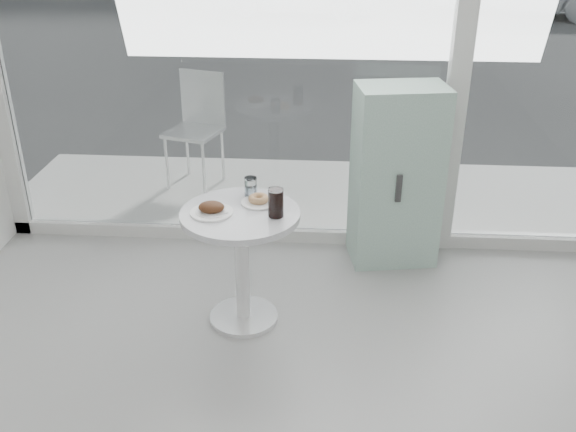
# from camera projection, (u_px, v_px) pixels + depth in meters

# --- Properties ---
(room_shell) EXTENTS (6.00, 6.00, 6.00)m
(room_shell) POSITION_uv_depth(u_px,v_px,m) (312.00, 254.00, 1.07)
(room_shell) COLOR silver
(room_shell) RESTS_ON ground
(storefront) EXTENTS (5.00, 0.14, 3.00)m
(storefront) POSITION_uv_depth(u_px,v_px,m) (342.00, 18.00, 4.34)
(storefront) COLOR silver
(storefront) RESTS_ON ground
(main_table) EXTENTS (0.72, 0.72, 0.77)m
(main_table) POSITION_uv_depth(u_px,v_px,m) (241.00, 244.00, 3.91)
(main_table) COLOR white
(main_table) RESTS_ON ground
(patio_deck) EXTENTS (5.60, 1.60, 0.05)m
(patio_deck) POSITION_uv_depth(u_px,v_px,m) (326.00, 196.00, 5.81)
(patio_deck) COLOR white
(patio_deck) RESTS_ON ground
(street) EXTENTS (40.00, 24.00, 0.00)m
(street) POSITION_uv_depth(u_px,v_px,m) (334.00, 3.00, 16.72)
(street) COLOR #383838
(street) RESTS_ON ground
(mint_cabinet) EXTENTS (0.67, 0.50, 1.31)m
(mint_cabinet) POSITION_uv_depth(u_px,v_px,m) (396.00, 176.00, 4.58)
(mint_cabinet) COLOR #85A99A
(mint_cabinet) RESTS_ON ground
(patio_chair) EXTENTS (0.55, 0.55, 1.02)m
(patio_chair) POSITION_uv_depth(u_px,v_px,m) (197.00, 122.00, 5.80)
(patio_chair) COLOR white
(patio_chair) RESTS_ON patio_deck
(plate_fritter) EXTENTS (0.26, 0.26, 0.07)m
(plate_fritter) POSITION_uv_depth(u_px,v_px,m) (212.00, 209.00, 3.78)
(plate_fritter) COLOR white
(plate_fritter) RESTS_ON main_table
(plate_donut) EXTENTS (0.22, 0.22, 0.05)m
(plate_donut) POSITION_uv_depth(u_px,v_px,m) (259.00, 200.00, 3.90)
(plate_donut) COLOR white
(plate_donut) RESTS_ON main_table
(water_tumbler_a) EXTENTS (0.07, 0.07, 0.11)m
(water_tumbler_a) POSITION_uv_depth(u_px,v_px,m) (250.00, 188.00, 3.99)
(water_tumbler_a) COLOR white
(water_tumbler_a) RESTS_ON main_table
(water_tumbler_b) EXTENTS (0.08, 0.08, 0.13)m
(water_tumbler_b) POSITION_uv_depth(u_px,v_px,m) (251.00, 188.00, 3.98)
(water_tumbler_b) COLOR white
(water_tumbler_b) RESTS_ON main_table
(cola_glass) EXTENTS (0.09, 0.09, 0.17)m
(cola_glass) POSITION_uv_depth(u_px,v_px,m) (276.00, 203.00, 3.72)
(cola_glass) COLOR white
(cola_glass) RESTS_ON main_table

